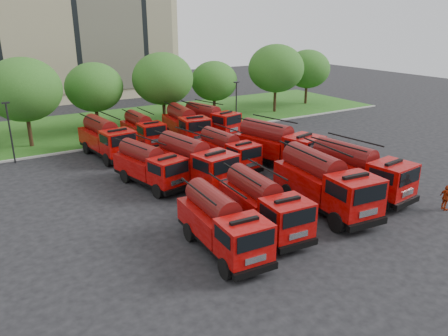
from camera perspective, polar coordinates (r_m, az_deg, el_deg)
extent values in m
plane|color=black|center=(27.62, 0.34, -5.51)|extent=(140.00, 140.00, 0.00)
cube|color=#1F4C14|center=(50.42, -15.64, 5.30)|extent=(70.00, 16.00, 0.12)
cube|color=gray|center=(42.92, -12.49, 3.22)|extent=(70.00, 0.30, 0.14)
cube|color=#C5BB92|center=(70.93, -20.42, 18.83)|extent=(30.00, 14.00, 25.00)
cube|color=black|center=(64.02, -18.98, 19.07)|extent=(28.00, 0.15, 22.00)
cylinder|color=#382314|center=(44.25, -24.02, 4.26)|extent=(0.36, 0.36, 2.80)
ellipsoid|color=#1E4C15|center=(43.52, -24.72, 9.29)|extent=(6.72, 6.72, 5.71)
cylinder|color=#382314|center=(48.02, -16.20, 6.01)|extent=(0.36, 0.36, 2.45)
ellipsoid|color=#1E4C15|center=(47.40, -16.59, 10.09)|extent=(5.88, 5.88, 5.00)
cylinder|color=#382314|center=(48.90, -7.80, 6.99)|extent=(0.36, 0.36, 2.73)
ellipsoid|color=#1E4C15|center=(48.25, -8.01, 11.48)|extent=(6.55, 6.55, 5.57)
cylinder|color=#382314|center=(52.96, -1.27, 7.84)|extent=(0.36, 0.36, 2.27)
ellipsoid|color=#1E4C15|center=(52.42, -1.30, 11.29)|extent=(5.46, 5.46, 4.64)
cylinder|color=#382314|center=(56.15, 6.65, 8.68)|extent=(0.36, 0.36, 2.87)
ellipsoid|color=#1E4C15|center=(55.56, 6.81, 12.80)|extent=(6.89, 6.89, 5.85)
cylinder|color=#382314|center=(62.15, 10.64, 9.33)|extent=(0.36, 0.36, 2.52)
ellipsoid|color=#1E4C15|center=(61.67, 10.84, 12.59)|extent=(6.05, 6.05, 5.14)
cylinder|color=black|center=(39.63, -26.10, 4.02)|extent=(0.14, 0.14, 5.00)
cube|color=black|center=(39.13, -26.65, 7.62)|extent=(0.60, 0.25, 0.12)
cylinder|color=black|center=(46.93, 1.61, 8.06)|extent=(0.14, 0.14, 5.00)
cube|color=black|center=(46.51, 1.64, 11.15)|extent=(0.60, 0.25, 0.12)
cube|color=black|center=(22.93, -0.31, -9.28)|extent=(2.55, 6.65, 0.28)
cube|color=black|center=(20.49, 4.16, -13.26)|extent=(2.34, 0.38, 0.33)
cube|color=maroon|center=(20.72, 2.63, -9.32)|extent=(2.41, 2.19, 1.82)
cube|color=black|center=(19.74, 4.22, -9.51)|extent=(1.96, 0.17, 0.79)
cube|color=maroon|center=(23.41, -1.50, -6.62)|extent=(2.55, 4.43, 1.21)
cylinder|color=#510C0B|center=(22.99, -1.52, -4.39)|extent=(1.64, 4.00, 1.40)
cylinder|color=black|center=(20.70, 0.23, -13.00)|extent=(0.39, 1.04, 1.03)
cylinder|color=black|center=(21.65, 5.33, -11.51)|extent=(0.39, 1.04, 1.03)
cylinder|color=black|center=(23.91, -4.52, -8.34)|extent=(0.39, 1.04, 1.03)
cylinder|color=black|center=(24.74, 0.07, -7.28)|extent=(0.39, 1.04, 1.03)
cube|color=black|center=(25.14, 5.06, -6.65)|extent=(2.68, 6.79, 0.28)
cube|color=black|center=(22.72, 9.66, -9.98)|extent=(2.38, 0.42, 0.33)
cube|color=maroon|center=(22.99, 8.19, -6.41)|extent=(2.48, 2.26, 1.85)
cube|color=black|center=(22.04, 9.84, -6.44)|extent=(1.99, 0.20, 0.81)
cube|color=maroon|center=(25.62, 3.86, -4.23)|extent=(2.65, 4.53, 1.23)
cylinder|color=#510C0B|center=(25.24, 3.92, -2.13)|extent=(1.72, 4.08, 1.42)
cylinder|color=black|center=(22.82, 6.06, -9.80)|extent=(0.41, 1.07, 1.04)
cylinder|color=black|center=(23.97, 10.48, -8.53)|extent=(0.41, 1.07, 1.04)
cylinder|color=black|center=(26.00, 0.99, -5.89)|extent=(0.41, 1.07, 1.04)
cylinder|color=black|center=(27.01, 5.08, -4.97)|extent=(0.41, 1.07, 1.04)
cube|color=black|center=(28.18, 12.80, -3.91)|extent=(3.25, 7.87, 0.33)
cube|color=black|center=(25.61, 18.22, -7.00)|extent=(2.75, 0.54, 0.38)
cube|color=maroon|center=(25.91, 16.60, -3.40)|extent=(2.90, 2.66, 2.13)
cube|color=black|center=(24.93, 18.58, -3.29)|extent=(2.29, 0.28, 0.93)
cube|color=maroon|center=(28.73, 11.44, -1.48)|extent=(3.16, 5.27, 1.42)
cylinder|color=#510C0B|center=(28.35, 11.59, 0.72)|extent=(2.08, 4.73, 1.64)
cylinder|color=black|center=(25.51, 14.54, -6.86)|extent=(0.50, 1.24, 1.20)
cylinder|color=black|center=(27.12, 18.62, -5.68)|extent=(0.50, 1.24, 1.20)
cylinder|color=black|center=(28.96, 8.41, -3.23)|extent=(0.50, 1.24, 1.20)
cylinder|color=black|center=(30.38, 12.34, -2.39)|extent=(0.50, 1.24, 1.20)
cube|color=black|center=(31.11, 16.90, -2.12)|extent=(3.22, 7.52, 0.31)
cube|color=black|center=(29.38, 22.75, -4.21)|extent=(2.62, 0.56, 0.36)
cube|color=maroon|center=(29.48, 21.05, -1.34)|extent=(2.80, 2.57, 2.03)
cube|color=black|center=(28.81, 23.13, -1.09)|extent=(2.18, 0.30, 0.89)
cube|color=maroon|center=(31.44, 15.35, -0.13)|extent=(3.08, 5.05, 1.35)
cylinder|color=#510C0B|center=(31.11, 15.53, 1.80)|extent=(2.05, 4.53, 1.56)
cylinder|color=black|center=(28.86, 19.86, -4.36)|extent=(0.49, 1.18, 1.15)
cylinder|color=black|center=(30.81, 22.27, -3.17)|extent=(0.49, 1.18, 1.15)
cylinder|color=black|center=(31.26, 12.82, -1.85)|extent=(0.49, 1.18, 1.15)
cylinder|color=black|center=(33.07, 15.46, -0.91)|extent=(0.49, 1.18, 1.15)
cube|color=black|center=(31.89, -9.62, -1.18)|extent=(3.40, 6.66, 0.27)
cube|color=black|center=(29.46, -6.01, -2.84)|extent=(2.27, 0.71, 0.32)
cube|color=maroon|center=(29.86, -7.33, -0.39)|extent=(2.60, 2.43, 1.77)
cube|color=black|center=(28.96, -6.14, -0.12)|extent=(1.88, 0.45, 0.77)
cube|color=maroon|center=(32.44, -10.70, 0.47)|extent=(3.07, 4.56, 1.18)
cylinder|color=#510C0B|center=(32.15, -10.80, 2.10)|extent=(2.14, 4.02, 1.36)
cylinder|color=black|center=(29.55, -8.64, -2.99)|extent=(0.52, 1.04, 1.00)
cylinder|color=black|center=(30.70, -5.48, -1.98)|extent=(0.52, 1.04, 1.00)
cylinder|color=black|center=(32.70, -12.75, -1.04)|extent=(0.52, 1.04, 1.00)
cylinder|color=black|center=(33.75, -9.75, -0.20)|extent=(0.52, 1.04, 1.00)
cube|color=black|center=(31.71, -4.00, -0.91)|extent=(3.52, 7.52, 0.31)
cube|color=black|center=(29.07, 0.40, -2.88)|extent=(2.59, 0.68, 0.36)
cube|color=maroon|center=(29.49, -1.12, -0.04)|extent=(2.87, 2.65, 2.01)
cube|color=black|center=(28.51, 0.37, 0.27)|extent=(2.15, 0.40, 0.88)
cube|color=maroon|center=(32.30, -5.25, 0.99)|extent=(3.27, 5.10, 1.34)
cylinder|color=#510C0B|center=(31.98, -5.31, 2.86)|extent=(2.23, 4.53, 1.55)
cylinder|color=black|center=(29.08, -2.64, -3.00)|extent=(0.54, 1.18, 1.14)
cylinder|color=black|center=(30.51, 0.85, -1.89)|extent=(0.54, 1.18, 1.14)
cylinder|color=black|center=(32.54, -7.64, -0.70)|extent=(0.54, 1.18, 1.14)
cylinder|color=black|center=(33.82, -4.30, 0.19)|extent=(0.54, 1.18, 1.14)
cube|color=black|center=(35.08, 0.39, 0.97)|extent=(2.48, 6.31, 0.26)
cube|color=black|center=(32.77, 3.64, -0.49)|extent=(2.22, 0.38, 0.31)
cube|color=maroon|center=(33.18, 2.56, 1.67)|extent=(2.30, 2.10, 1.72)
cube|color=black|center=(32.33, 3.66, 1.91)|extent=(1.85, 0.18, 0.75)
cube|color=maroon|center=(35.62, -0.54, 2.44)|extent=(2.46, 4.21, 1.15)
cylinder|color=#510C0B|center=(35.36, -0.54, 3.89)|extent=(1.59, 3.79, 1.32)
cylinder|color=black|center=(32.80, 1.34, -0.52)|extent=(0.38, 0.99, 0.97)
cylinder|color=black|center=(34.00, 4.06, 0.16)|extent=(0.38, 0.99, 0.97)
cylinder|color=black|center=(35.80, -2.43, 1.17)|extent=(0.38, 0.99, 0.97)
cylinder|color=black|center=(36.90, 0.19, 1.75)|extent=(0.38, 0.99, 0.97)
cube|color=black|center=(35.82, 6.91, 1.41)|extent=(4.05, 7.79, 0.32)
cube|color=black|center=(33.77, 11.90, -0.08)|extent=(2.65, 0.85, 0.37)
cube|color=maroon|center=(34.03, 10.34, 2.38)|extent=(3.06, 2.86, 2.07)
cube|color=black|center=(33.27, 12.06, 2.74)|extent=(2.18, 0.55, 0.90)
cube|color=maroon|center=(36.28, 5.52, 3.09)|extent=(3.63, 5.34, 1.38)
cylinder|color=#510C0B|center=(35.98, 5.58, 4.81)|extent=(2.55, 4.70, 1.59)
cylinder|color=black|center=(33.36, 9.29, -0.25)|extent=(0.62, 1.22, 1.17)
cylinder|color=black|center=(35.28, 11.65, 0.68)|extent=(0.62, 1.22, 1.17)
cylinder|color=black|center=(36.13, 3.33, 1.50)|extent=(0.62, 1.22, 1.17)
cylinder|color=black|center=(37.90, 5.81, 2.28)|extent=(0.62, 1.22, 1.17)
cube|color=black|center=(39.29, -14.99, 2.42)|extent=(3.04, 7.18, 0.30)
cube|color=black|center=(36.20, -12.72, 1.10)|extent=(2.50, 0.52, 0.35)
cube|color=maroon|center=(36.87, -13.64, 3.26)|extent=(2.67, 2.45, 1.94)
cube|color=black|center=(35.77, -12.93, 3.58)|extent=(2.08, 0.28, 0.85)
cube|color=maroon|center=(40.06, -15.72, 3.85)|extent=(2.93, 4.82, 1.29)
cylinder|color=#510C0B|center=(39.80, -15.86, 5.32)|extent=(1.94, 4.32, 1.49)
cylinder|color=black|center=(36.61, -14.97, 1.04)|extent=(0.47, 1.13, 1.10)
cylinder|color=black|center=(37.50, -11.78, 1.72)|extent=(0.47, 1.13, 1.10)
cylinder|color=black|center=(40.52, -17.48, 2.54)|extent=(0.47, 1.13, 1.10)
cylinder|color=black|center=(41.33, -14.54, 3.13)|extent=(0.47, 1.13, 1.10)
cube|color=black|center=(42.32, -10.53, 3.84)|extent=(2.18, 6.24, 0.27)
cube|color=black|center=(39.55, -8.73, 2.79)|extent=(2.22, 0.27, 0.31)
cube|color=maroon|center=(40.18, -9.42, 4.55)|extent=(2.21, 2.00, 1.73)
cube|color=black|center=(39.20, -8.86, 4.82)|extent=(1.86, 0.09, 0.75)
cube|color=maroon|center=(43.02, -11.09, 5.03)|extent=(2.26, 4.12, 1.15)
cylinder|color=#510C0B|center=(42.81, -11.17, 6.25)|extent=(1.41, 3.75, 1.33)
cylinder|color=black|center=(39.92, -10.57, 2.78)|extent=(0.33, 0.98, 0.97)
cylinder|color=black|center=(40.70, -7.93, 3.24)|extent=(0.33, 0.98, 0.97)
cylinder|color=black|center=(43.43, -12.58, 3.97)|extent=(0.33, 0.98, 0.97)
cylinder|color=black|center=(44.15, -10.11, 4.38)|extent=(0.33, 0.98, 0.97)
cube|color=black|center=(42.86, -5.02, 4.39)|extent=(2.98, 7.25, 0.30)
cube|color=black|center=(39.67, -3.11, 3.15)|extent=(2.53, 0.49, 0.35)
cube|color=maroon|center=(40.40, -3.80, 5.17)|extent=(2.67, 2.44, 1.97)
cube|color=black|center=(39.28, -3.17, 5.46)|extent=(2.11, 0.25, 0.86)
cube|color=maroon|center=(43.67, -5.59, 5.74)|extent=(2.90, 4.85, 1.31)
cylinder|color=#510C0B|center=(43.43, -5.63, 7.12)|extent=(1.91, 4.36, 1.51)
cylinder|color=black|center=(40.12, -5.18, 3.21)|extent=(0.46, 1.14, 1.11)
cylinder|color=black|center=(40.98, -2.15, 3.62)|extent=(0.46, 1.14, 1.11)
cylinder|color=black|center=(44.15, -7.29, 4.61)|extent=(0.46, 1.14, 1.11)
cylinder|color=black|center=(44.93, -4.49, 4.97)|extent=(0.46, 1.14, 1.11)
cube|color=black|center=(44.98, -1.82, 5.11)|extent=(3.73, 6.94, 0.28)
cube|color=black|center=(42.73, 1.33, 4.29)|extent=(2.34, 0.81, 0.33)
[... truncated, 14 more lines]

